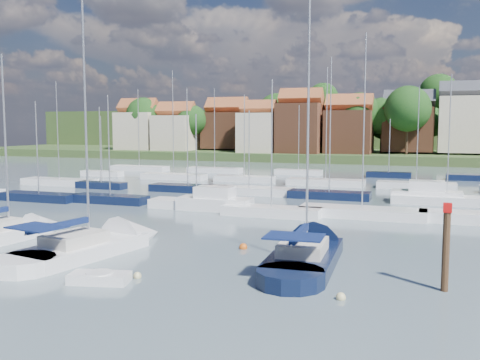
% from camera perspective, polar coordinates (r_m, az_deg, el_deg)
% --- Properties ---
extents(ground, '(260.00, 260.00, 0.00)m').
position_cam_1_polar(ground, '(67.98, 7.87, -0.90)').
color(ground, '#4C5B67').
rests_on(ground, ground).
extents(sailboat_left, '(3.89, 10.43, 13.90)m').
position_cam_1_polar(sailboat_left, '(41.38, -22.71, -5.22)').
color(sailboat_left, white).
rests_on(sailboat_left, ground).
extents(sailboat_centre, '(5.93, 13.62, 17.85)m').
position_cam_1_polar(sailboat_centre, '(35.65, -14.34, -6.71)').
color(sailboat_centre, white).
rests_on(sailboat_centre, ground).
extents(sailboat_navy, '(4.14, 13.35, 18.19)m').
position_cam_1_polar(sailboat_navy, '(32.88, 7.45, -7.65)').
color(sailboat_navy, black).
rests_on(sailboat_navy, ground).
extents(tender, '(3.26, 2.04, 0.65)m').
position_cam_1_polar(tender, '(28.59, -14.76, -10.08)').
color(tender, white).
rests_on(tender, ground).
extents(timber_piling, '(0.40, 0.40, 6.56)m').
position_cam_1_polar(timber_piling, '(27.93, 21.04, -8.58)').
color(timber_piling, '#4C331E').
rests_on(timber_piling, ground).
extents(buoy_c, '(0.48, 0.48, 0.48)m').
position_cam_1_polar(buoy_c, '(32.61, -17.48, -8.62)').
color(buoy_c, '#D85914').
rests_on(buoy_c, ground).
extents(buoy_d, '(0.43, 0.43, 0.43)m').
position_cam_1_polar(buoy_d, '(29.10, -10.89, -10.21)').
color(buoy_d, beige).
rests_on(buoy_d, ground).
extents(buoy_e, '(0.53, 0.53, 0.53)m').
position_cam_1_polar(buoy_e, '(34.99, 0.35, -7.35)').
color(buoy_e, '#D85914').
rests_on(buoy_e, ground).
extents(buoy_f, '(0.46, 0.46, 0.46)m').
position_cam_1_polar(buoy_f, '(25.69, 10.70, -12.41)').
color(buoy_f, beige).
rests_on(buoy_f, ground).
extents(marina_field, '(79.62, 41.41, 15.93)m').
position_cam_1_polar(marina_field, '(62.84, 8.69, -1.08)').
color(marina_field, white).
rests_on(marina_field, ground).
extents(far_shore_town, '(212.46, 90.00, 22.27)m').
position_cam_1_polar(far_shore_town, '(159.23, 15.49, 4.50)').
color(far_shore_town, '#3E4A25').
rests_on(far_shore_town, ground).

